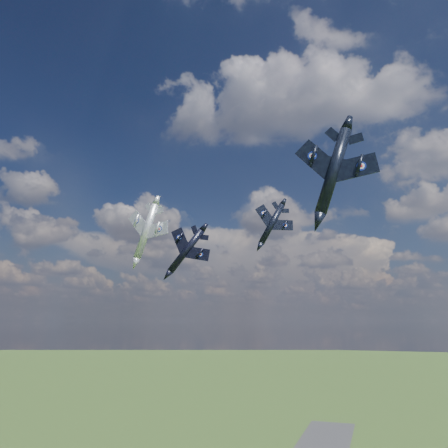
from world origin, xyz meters
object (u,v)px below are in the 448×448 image
(jet_left_silver, at_px, (146,231))
(jet_right_navy, at_px, (333,171))
(jet_high_navy, at_px, (272,224))
(jet_lead_navy, at_px, (186,251))

(jet_left_silver, bearing_deg, jet_right_navy, -25.10)
(jet_high_navy, distance_m, jet_left_silver, 26.95)
(jet_lead_navy, relative_size, jet_right_navy, 0.87)
(jet_right_navy, height_order, jet_left_silver, jet_left_silver)
(jet_high_navy, bearing_deg, jet_right_navy, -90.30)
(jet_right_navy, bearing_deg, jet_lead_navy, 142.94)
(jet_lead_navy, relative_size, jet_left_silver, 0.78)
(jet_left_silver, bearing_deg, jet_lead_navy, -22.71)
(jet_lead_navy, height_order, jet_high_navy, jet_high_navy)
(jet_right_navy, relative_size, jet_high_navy, 1.11)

